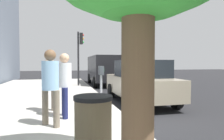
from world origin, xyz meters
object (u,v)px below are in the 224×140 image
Objects in this scene: pedestrian_at_meter at (65,80)px; traffic_signal at (80,49)px; parking_meter at (101,79)px; parked_sedan_near at (140,81)px; parking_officer at (50,80)px; pedestrian_bystander at (50,81)px; trash_bin at (93,129)px; parked_van_far at (104,68)px.

traffic_signal reaches higher than pedestrian_at_meter.
parked_sedan_near reaches higher than parking_meter.
parking_officer is at bearing 70.33° from parking_meter.
parking_officer is (1.47, 0.10, -0.11)m from pedestrian_bystander.
trash_bin is at bearing 166.62° from parking_meter.
pedestrian_at_meter is at bearing 124.00° from parked_sedan_near.
traffic_signal is (5.82, 1.95, 1.68)m from parked_sedan_near.
pedestrian_bystander reaches higher than trash_bin.
parked_van_far reaches higher than trash_bin.
parked_van_far is 2.68m from traffic_signal.
parked_van_far reaches higher than parking_officer.
parking_meter is at bearing 179.66° from traffic_signal.
pedestrian_at_meter is 3.71m from parked_sedan_near.
parking_meter is 1.60m from parking_officer.
traffic_signal is at bearing 114.31° from parking_officer.
parking_officer is 3.75m from parked_sedan_near.
parking_meter is at bearing -13.38° from trash_bin.
parked_van_far is at bearing 28.05° from pedestrian_bystander.
trash_bin is (-4.76, 2.68, -0.24)m from parked_sedan_near.
parking_meter is at bearing 8.56° from pedestrian_at_meter.
parking_meter is 3.03m from trash_bin.
parked_van_far reaches higher than parking_meter.
parked_sedan_near is (1.86, -1.99, -0.27)m from parking_meter.
pedestrian_bystander is 4.41m from parked_sedan_near.
parked_sedan_near is (2.07, -3.07, -0.30)m from pedestrian_at_meter.
parking_officer is 9.12m from parked_van_far.
parked_sedan_near is 5.47m from trash_bin.
parked_sedan_near is at bearing 57.22° from parking_officer.
parked_van_far is at bearing -56.69° from traffic_signal.
traffic_signal is at bearing 123.31° from parked_van_far.
parking_meter is 7.80m from traffic_signal.
pedestrian_bystander is at bearing -49.48° from parking_officer.
parking_meter is 1.40× the size of trash_bin.
trash_bin is (-10.58, 0.74, -1.92)m from traffic_signal.
parking_meter is at bearing 167.45° from parked_van_far.
parked_sedan_near is 4.38× the size of trash_bin.
pedestrian_at_meter is 1.05× the size of parking_officer.
parked_van_far reaches higher than parked_sedan_near.
parking_meter is at bearing -9.43° from pedestrian_bystander.
parking_meter is at bearing 16.93° from parking_officer.
pedestrian_at_meter is 9.67m from parked_van_far.
parked_sedan_near is at bearing -3.60° from pedestrian_bystander.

